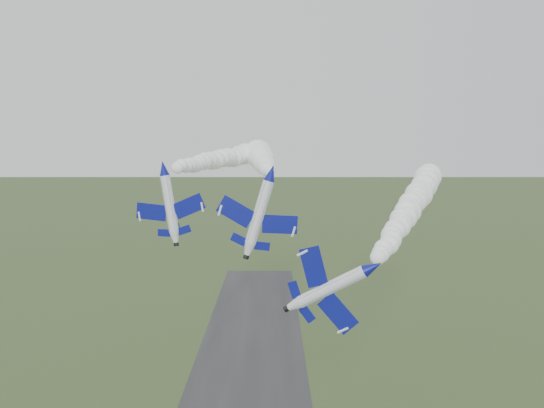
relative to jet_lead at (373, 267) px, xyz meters
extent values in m
cylinder|color=white|center=(-0.01, 0.11, -0.02)|extent=(3.98, 8.17, 1.93)
cone|color=navy|center=(-1.35, -4.73, -0.02)|extent=(2.41, 2.52, 1.93)
cone|color=white|center=(1.28, 4.76, -0.02)|extent=(2.31, 2.16, 1.93)
cylinder|color=black|center=(1.53, 5.67, -0.02)|extent=(1.09, 0.81, 0.98)
ellipsoid|color=black|center=(-0.11, -1.99, 0.23)|extent=(1.97, 2.97, 1.28)
cube|color=navy|center=(-1.25, 1.23, 2.40)|extent=(2.74, 2.78, 3.88)
cube|color=navy|center=(1.39, 0.50, -2.58)|extent=(2.74, 2.78, 3.88)
cube|color=navy|center=(0.35, 4.13, 1.30)|extent=(1.24, 1.27, 1.70)
cube|color=navy|center=(1.75, 3.74, -1.35)|extent=(1.24, 1.27, 1.70)
cube|color=navy|center=(2.03, 3.43, 0.57)|extent=(2.22, 1.96, 1.10)
cylinder|color=white|center=(-26.28, 22.76, 9.78)|extent=(3.26, 8.26, 1.66)
cone|color=navy|center=(-27.31, 17.76, 9.78)|extent=(2.05, 2.41, 1.66)
cone|color=white|center=(-25.29, 27.58, 9.78)|extent=(1.97, 2.03, 1.66)
cylinder|color=black|center=(-25.09, 28.52, 9.78)|extent=(0.94, 0.74, 0.84)
ellipsoid|color=black|center=(-26.79, 20.74, 10.31)|extent=(1.64, 2.94, 1.11)
cube|color=navy|center=(-28.90, 24.09, 9.17)|extent=(4.78, 3.15, 0.84)
cube|color=navy|center=(-23.31, 22.94, 10.10)|extent=(4.78, 3.15, 0.84)
cube|color=navy|center=(-26.95, 27.04, 9.53)|extent=(2.09, 1.43, 0.40)
cube|color=navy|center=(-23.97, 26.42, 10.02)|extent=(2.09, 1.43, 0.40)
cube|color=navy|center=(-25.70, 26.54, 11.01)|extent=(0.75, 1.60, 2.11)
cylinder|color=white|center=(-10.92, 22.45, 9.11)|extent=(2.68, 9.32, 2.05)
cone|color=navy|center=(-10.52, 16.66, 9.11)|extent=(2.21, 2.55, 2.05)
cone|color=white|center=(-11.32, 28.02, 9.11)|extent=(2.18, 2.11, 2.05)
cylinder|color=black|center=(-11.39, 29.11, 9.11)|extent=(1.08, 0.73, 1.04)
ellipsoid|color=black|center=(-10.58, 20.10, 9.70)|extent=(1.58, 3.24, 1.36)
cube|color=navy|center=(-14.17, 23.10, 9.90)|extent=(5.04, 2.96, 1.59)
cube|color=navy|center=(-7.89, 23.54, 8.01)|extent=(5.04, 2.96, 1.59)
cube|color=navy|center=(-12.92, 26.92, 9.62)|extent=(2.21, 1.35, 0.73)
cube|color=navy|center=(-9.57, 27.15, 8.61)|extent=(2.21, 1.35, 0.73)
cube|color=navy|center=(-10.82, 26.80, 10.48)|extent=(0.94, 1.81, 2.35)
camera|label=1|loc=(-10.71, -63.49, 12.48)|focal=40.00mm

